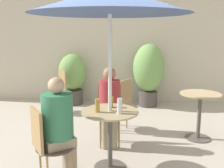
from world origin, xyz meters
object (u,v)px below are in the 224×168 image
bistro_chair_0 (110,108)px  seated_person_0 (110,100)px  umbrella (110,1)px  beer_glass_1 (97,105)px  seated_person_1 (59,122)px  bistro_chair_1 (46,141)px  cafe_table_near (110,126)px  bistro_chair_3 (121,100)px  beer_glass_2 (120,106)px  cafe_table_far (200,107)px  beer_glass_0 (111,102)px  potted_plant_1 (149,71)px  bistro_chair_2 (59,87)px  potted_plant_0 (73,76)px

bistro_chair_0 → seated_person_0: seated_person_0 is taller
umbrella → beer_glass_1: bearing=-158.9°
seated_person_1 → bistro_chair_1: bearing=90.0°
bistro_chair_1 → cafe_table_near: bearing=-90.0°
seated_person_1 → umbrella: bearing=-90.0°
beer_glass_1 → cafe_table_near: bearing=21.1°
bistro_chair_3 → beer_glass_2: bearing=31.5°
cafe_table_near → cafe_table_far: 1.67m
beer_glass_0 → potted_plant_1: bearing=76.0°
seated_person_0 → bistro_chair_2: bearing=121.4°
seated_person_1 → beer_glass_2: size_ratio=6.68×
cafe_table_near → potted_plant_0: potted_plant_0 is taller
seated_person_1 → beer_glass_0: (0.53, 0.52, 0.10)m
bistro_chair_2 → seated_person_0: bearing=1.7°
bistro_chair_0 → bistro_chair_3: size_ratio=1.00×
bistro_chair_2 → potted_plant_1: potted_plant_1 is taller
umbrella → potted_plant_1: bearing=76.7°
bistro_chair_0 → beer_glass_0: (0.06, -0.63, 0.28)m
bistro_chair_0 → potted_plant_0: bearing=110.8°
beer_glass_1 → potted_plant_1: potted_plant_1 is taller
cafe_table_near → seated_person_0: bearing=94.5°
seated_person_0 → beer_glass_1: seated_person_0 is taller
cafe_table_near → beer_glass_2: beer_glass_2 is taller
bistro_chair_0 → beer_glass_1: size_ratio=5.62×
cafe_table_near → beer_glass_2: (0.12, -0.10, 0.29)m
cafe_table_near → beer_glass_2: size_ratio=4.10×
cafe_table_near → beer_glass_1: beer_glass_1 is taller
cafe_table_far → umbrella: umbrella is taller
bistro_chair_3 → bistro_chair_2: bearing=-96.0°
seated_person_0 → potted_plant_1: bearing=67.4°
potted_plant_0 → seated_person_0: bearing=-65.9°
bistro_chair_0 → potted_plant_1: potted_plant_1 is taller
bistro_chair_3 → bistro_chair_1: bearing=7.3°
beer_glass_1 → potted_plant_0: (-0.93, 2.99, -0.16)m
potted_plant_1 → bistro_chair_0: bearing=-109.6°
bistro_chair_3 → seated_person_1: seated_person_1 is taller
seated_person_1 → umbrella: size_ratio=0.56×
beer_glass_2 → seated_person_1: bearing=-157.9°
beer_glass_0 → potted_plant_0: 2.98m
cafe_table_far → potted_plant_1: size_ratio=0.52×
bistro_chair_2 → potted_plant_0: 0.68m
cafe_table_far → beer_glass_0: 1.61m
bistro_chair_3 → umbrella: bearing=26.2°
bistro_chair_1 → umbrella: bearing=-90.0°
cafe_table_far → umbrella: bearing=-143.2°
beer_glass_0 → potted_plant_0: potted_plant_0 is taller
bistro_chair_3 → seated_person_1: bearing=9.9°
cafe_table_far → umbrella: (-1.34, -1.00, 1.48)m
beer_glass_1 → seated_person_1: bearing=-141.3°
bistro_chair_1 → umbrella: (0.65, 0.45, 1.47)m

